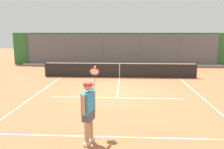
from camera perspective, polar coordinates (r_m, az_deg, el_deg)
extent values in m
plane|color=#B76B42|center=(11.71, 1.40, -4.48)|extent=(60.00, 60.00, 0.00)
cube|color=white|center=(6.99, 0.07, -15.04)|extent=(7.90, 0.05, 0.01)
cube|color=white|center=(10.82, 1.24, -5.72)|extent=(6.16, 0.05, 0.01)
cube|color=white|center=(11.81, 20.93, -5.03)|extent=(0.05, 9.07, 0.01)
cube|color=white|center=(12.04, -17.89, -4.56)|extent=(0.05, 9.07, 0.01)
cube|color=white|center=(13.23, 1.61, -2.72)|extent=(0.05, 4.99, 0.01)
cylinder|color=#565B60|center=(22.55, 24.52, 5.45)|extent=(0.07, 0.07, 2.84)
cylinder|color=#565B60|center=(21.55, 16.02, 5.79)|extent=(0.07, 0.07, 2.84)
cylinder|color=#565B60|center=(21.06, 6.90, 6.02)|extent=(0.07, 0.07, 2.84)
cylinder|color=#565B60|center=(21.12, -2.41, 6.10)|extent=(0.07, 0.07, 2.84)
cylinder|color=#565B60|center=(21.71, -11.44, 6.02)|extent=(0.07, 0.07, 2.84)
cylinder|color=#565B60|center=(22.81, -19.79, 5.82)|extent=(0.07, 0.07, 2.84)
cylinder|color=#565B60|center=(20.96, 2.27, 9.85)|extent=(17.03, 0.05, 0.05)
cube|color=#565B60|center=(21.02, 2.24, 6.08)|extent=(17.03, 0.02, 2.84)
cube|color=#2D6B33|center=(21.66, 2.27, 6.32)|extent=(20.03, 0.90, 2.93)
cube|color=silver|center=(20.99, 2.21, 2.38)|extent=(18.03, 0.18, 0.15)
cylinder|color=#2D2D2D|center=(16.27, 20.01, 1.04)|extent=(0.09, 0.09, 1.07)
cylinder|color=#2D2D2D|center=(16.48, -16.02, 1.38)|extent=(0.09, 0.09, 1.07)
cube|color=black|center=(15.59, 1.87, 0.98)|extent=(10.05, 0.02, 0.91)
cube|color=white|center=(15.51, 1.88, 2.73)|extent=(10.05, 0.04, 0.05)
cube|color=white|center=(15.59, 1.87, 0.98)|extent=(0.05, 0.04, 0.91)
cube|color=silver|center=(6.57, -6.15, -16.46)|extent=(0.18, 0.28, 0.09)
cylinder|color=tan|center=(6.39, -6.23, -12.96)|extent=(0.13, 0.13, 0.79)
cube|color=silver|center=(6.79, -5.18, -15.52)|extent=(0.18, 0.28, 0.09)
cylinder|color=tan|center=(6.61, -5.24, -12.11)|extent=(0.13, 0.13, 0.79)
cube|color=#474C56|center=(6.38, -5.78, -9.94)|extent=(0.32, 0.46, 0.26)
cube|color=#338CC6|center=(6.27, -5.84, -6.82)|extent=(0.33, 0.52, 0.57)
cylinder|color=tan|center=(6.00, -7.02, -7.39)|extent=(0.08, 0.08, 0.52)
cylinder|color=tan|center=(6.58, -4.67, -2.39)|extent=(0.10, 0.39, 0.29)
sphere|color=tan|center=(6.15, -5.91, -2.97)|extent=(0.22, 0.22, 0.22)
cylinder|color=red|center=(6.14, -5.92, -2.42)|extent=(0.31, 0.31, 0.08)
cube|color=red|center=(6.25, -5.46, -2.49)|extent=(0.23, 0.24, 0.02)
cylinder|color=black|center=(6.79, -4.47, -0.60)|extent=(0.04, 0.17, 0.13)
torus|color=red|center=(6.95, -4.33, 0.70)|extent=(0.30, 0.19, 0.26)
cylinder|color=silver|center=(6.95, -4.33, 0.70)|extent=(0.25, 0.15, 0.21)
sphere|color=#D6E042|center=(7.11, -4.20, 1.89)|extent=(0.07, 0.07, 0.07)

